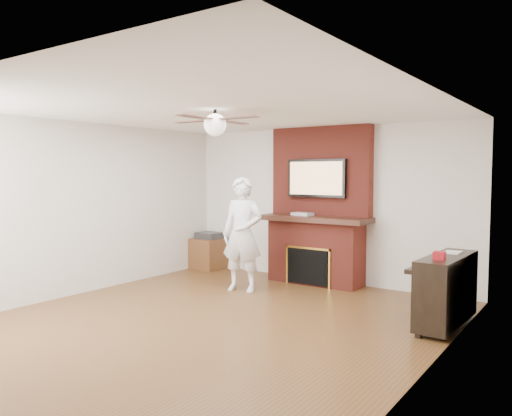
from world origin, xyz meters
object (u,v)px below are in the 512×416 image
Objects in this scene: person at (242,234)px; side_table at (210,252)px; piano at (446,289)px; fireplace at (317,221)px.

person reaches higher than side_table.
piano is (2.95, -0.07, -0.41)m from person.
person is 2.98m from piano.
side_table is 4.64m from piano.
person is (-0.65, -1.14, -0.14)m from fireplace.
person is at bearing -29.39° from side_table.
fireplace is at bearing 154.60° from piano.
fireplace is 1.47× the size of person.
piano is (4.50, -1.15, 0.13)m from side_table.
person is at bearing -179.01° from piano.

